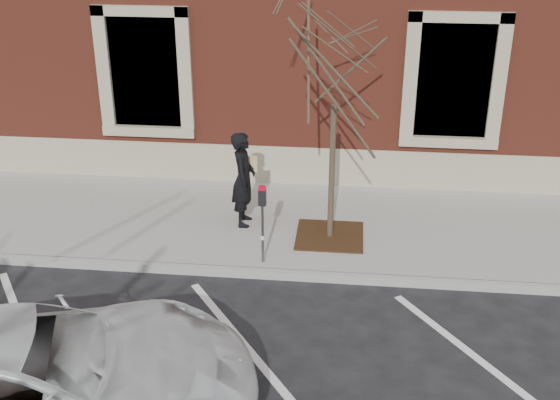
# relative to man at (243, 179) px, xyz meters

# --- Properties ---
(ground) EXTENTS (120.00, 120.00, 0.00)m
(ground) POSITION_rel_man_xyz_m (0.76, -1.59, -1.02)
(ground) COLOR #28282B
(ground) RESTS_ON ground
(sidewalk_near) EXTENTS (40.00, 3.50, 0.15)m
(sidewalk_near) POSITION_rel_man_xyz_m (0.76, 0.16, -0.95)
(sidewalk_near) COLOR gray
(sidewalk_near) RESTS_ON ground
(curb_near) EXTENTS (40.00, 0.12, 0.15)m
(curb_near) POSITION_rel_man_xyz_m (0.76, -1.64, -0.95)
(curb_near) COLOR #9E9E99
(curb_near) RESTS_ON ground
(parking_stripes) EXTENTS (28.00, 4.40, 0.01)m
(parking_stripes) POSITION_rel_man_xyz_m (0.76, -3.79, -1.02)
(parking_stripes) COLOR silver
(parking_stripes) RESTS_ON ground
(man) EXTENTS (0.45, 0.66, 1.74)m
(man) POSITION_rel_man_xyz_m (0.00, 0.00, 0.00)
(man) COLOR black
(man) RESTS_ON sidewalk_near
(parking_meter) EXTENTS (0.12, 0.09, 1.36)m
(parking_meter) POSITION_rel_man_xyz_m (0.52, -1.39, 0.07)
(parking_meter) COLOR #595B60
(parking_meter) RESTS_ON sidewalk_near
(tree_grate) EXTENTS (1.17, 1.17, 0.03)m
(tree_grate) POSITION_rel_man_xyz_m (1.58, -0.37, -0.86)
(tree_grate) COLOR #3B2713
(tree_grate) RESTS_ON sidewalk_near
(sapling) EXTENTS (2.63, 2.63, 4.38)m
(sapling) POSITION_rel_man_xyz_m (1.58, -0.37, 2.19)
(sapling) COLOR brown
(sapling) RESTS_ON sidewalk_near
(white_truck) EXTENTS (5.83, 3.94, 1.48)m
(white_truck) POSITION_rel_man_xyz_m (-1.68, -5.44, -0.28)
(white_truck) COLOR silver
(white_truck) RESTS_ON ground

